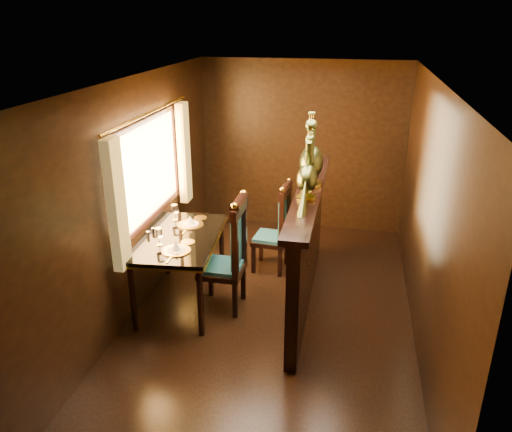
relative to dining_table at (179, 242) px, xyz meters
The scene contains 8 objects.
ground 1.29m from the dining_table, ahead, with size 5.00×5.00×0.00m, color black.
room_shell 1.28m from the dining_table, ahead, with size 3.04×5.04×2.52m.
partition 1.41m from the dining_table, 12.41° to the left, with size 0.26×2.70×1.36m.
dining_table is the anchor object (origin of this frame).
chair_left 0.61m from the dining_table, ahead, with size 0.48×0.53×1.34m.
chair_right 1.37m from the dining_table, 45.13° to the left, with size 0.47×0.49×1.19m.
peacock_left 1.68m from the dining_table, ahead, with size 0.21×0.57×0.68m, color #164431, non-canonical shape.
peacock_right 1.77m from the dining_table, 16.05° to the left, with size 0.26×0.70×0.83m, color #164431, non-canonical shape.
Camera 1 is at (0.75, -4.71, 3.08)m, focal length 35.00 mm.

